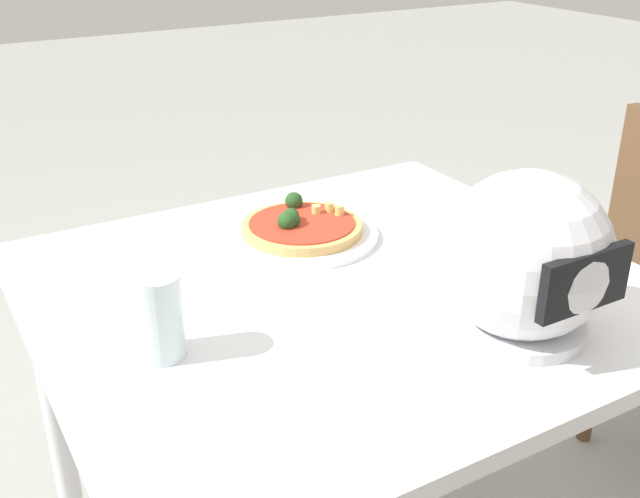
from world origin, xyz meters
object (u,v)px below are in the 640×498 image
Objects in this scene: motorcycle_helmet at (526,259)px; dining_table at (340,324)px; drinking_glass at (159,316)px; pizza at (301,225)px.

dining_table is at bearing -60.25° from motorcycle_helmet.
drinking_glass is at bearing -22.64° from motorcycle_helmet.
dining_table is at bearing 80.37° from pizza.
drinking_glass is at bearing 10.35° from dining_table.
pizza is 1.79× the size of drinking_glass.
dining_table is 7.73× the size of drinking_glass.
dining_table is at bearing -169.65° from drinking_glass.
pizza reaches higher than dining_table.
dining_table is 3.96× the size of motorcycle_helmet.
motorcycle_helmet is (-0.15, 0.27, 0.20)m from dining_table.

